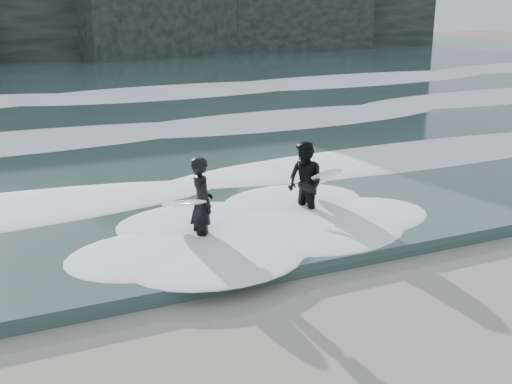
% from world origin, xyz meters
% --- Properties ---
extents(ground, '(120.00, 120.00, 0.00)m').
position_xyz_m(ground, '(0.00, 0.00, 0.00)').
color(ground, '#8D6153').
rests_on(ground, ground).
extents(sea, '(90.00, 52.00, 0.30)m').
position_xyz_m(sea, '(0.00, 29.00, 0.15)').
color(sea, '#2D4141').
rests_on(sea, ground).
extents(foam_near, '(60.00, 3.20, 0.20)m').
position_xyz_m(foam_near, '(0.00, 9.00, 0.40)').
color(foam_near, white).
rests_on(foam_near, sea).
extents(foam_mid, '(60.00, 4.00, 0.24)m').
position_xyz_m(foam_mid, '(0.00, 16.00, 0.42)').
color(foam_mid, white).
rests_on(foam_mid, sea).
extents(foam_far, '(60.00, 4.80, 0.30)m').
position_xyz_m(foam_far, '(0.00, 25.00, 0.45)').
color(foam_far, white).
rests_on(foam_far, sea).
extents(surfer_left, '(1.00, 2.22, 1.99)m').
position_xyz_m(surfer_left, '(-0.41, 5.29, 1.00)').
color(surfer_left, black).
rests_on(surfer_left, ground).
extents(surfer_right, '(1.39, 2.21, 1.95)m').
position_xyz_m(surfer_right, '(2.40, 5.72, 0.98)').
color(surfer_right, black).
rests_on(surfer_right, ground).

